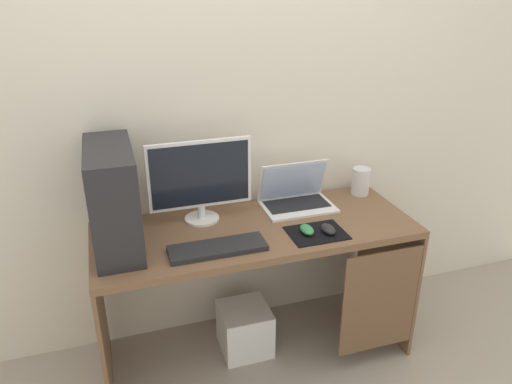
{
  "coord_description": "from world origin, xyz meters",
  "views": [
    {
      "loc": [
        -0.62,
        -1.93,
        1.81
      ],
      "look_at": [
        0.0,
        0.0,
        0.91
      ],
      "focal_mm": 34.14,
      "sensor_mm": 36.0,
      "label": 1
    }
  ],
  "objects_px": {
    "keyboard": "(218,248)",
    "subwoofer": "(245,329)",
    "laptop": "(296,197)",
    "monitor": "(200,180)",
    "mouse_right": "(328,229)",
    "mouse_left": "(307,230)",
    "speaker": "(361,181)",
    "pc_tower": "(113,198)"
  },
  "relations": [
    {
      "from": "pc_tower",
      "to": "keyboard",
      "type": "bearing_deg",
      "value": -24.86
    },
    {
      "from": "laptop",
      "to": "mouse_right",
      "type": "height_order",
      "value": "laptop"
    },
    {
      "from": "subwoofer",
      "to": "speaker",
      "type": "bearing_deg",
      "value": 13.2
    },
    {
      "from": "pc_tower",
      "to": "mouse_right",
      "type": "distance_m",
      "value": 0.96
    },
    {
      "from": "laptop",
      "to": "mouse_left",
      "type": "height_order",
      "value": "laptop"
    },
    {
      "from": "laptop",
      "to": "keyboard",
      "type": "xyz_separation_m",
      "value": [
        -0.49,
        -0.32,
        -0.03
      ]
    },
    {
      "from": "keyboard",
      "to": "mouse_left",
      "type": "distance_m",
      "value": 0.42
    },
    {
      "from": "monitor",
      "to": "laptop",
      "type": "relative_size",
      "value": 1.36
    },
    {
      "from": "keyboard",
      "to": "mouse_right",
      "type": "bearing_deg",
      "value": -0.55
    },
    {
      "from": "mouse_right",
      "to": "mouse_left",
      "type": "bearing_deg",
      "value": 165.26
    },
    {
      "from": "monitor",
      "to": "laptop",
      "type": "distance_m",
      "value": 0.52
    },
    {
      "from": "monitor",
      "to": "speaker",
      "type": "bearing_deg",
      "value": 3.17
    },
    {
      "from": "mouse_left",
      "to": "subwoofer",
      "type": "bearing_deg",
      "value": 147.37
    },
    {
      "from": "pc_tower",
      "to": "mouse_right",
      "type": "bearing_deg",
      "value": -11.7
    },
    {
      "from": "monitor",
      "to": "pc_tower",
      "type": "bearing_deg",
      "value": -163.92
    },
    {
      "from": "pc_tower",
      "to": "subwoofer",
      "type": "height_order",
      "value": "pc_tower"
    },
    {
      "from": "monitor",
      "to": "mouse_right",
      "type": "xyz_separation_m",
      "value": [
        0.52,
        -0.3,
        -0.19
      ]
    },
    {
      "from": "subwoofer",
      "to": "keyboard",
      "type": "bearing_deg",
      "value": -132.97
    },
    {
      "from": "laptop",
      "to": "monitor",
      "type": "bearing_deg",
      "value": -177.82
    },
    {
      "from": "mouse_left",
      "to": "monitor",
      "type": "bearing_deg",
      "value": 146.81
    },
    {
      "from": "laptop",
      "to": "pc_tower",
      "type": "bearing_deg",
      "value": -171.5
    },
    {
      "from": "pc_tower",
      "to": "laptop",
      "type": "height_order",
      "value": "pc_tower"
    },
    {
      "from": "speaker",
      "to": "keyboard",
      "type": "xyz_separation_m",
      "value": [
        -0.88,
        -0.35,
        -0.06
      ]
    },
    {
      "from": "laptop",
      "to": "keyboard",
      "type": "bearing_deg",
      "value": -147.06
    },
    {
      "from": "monitor",
      "to": "mouse_right",
      "type": "relative_size",
      "value": 5.1
    },
    {
      "from": "laptop",
      "to": "mouse_right",
      "type": "bearing_deg",
      "value": -85.08
    },
    {
      "from": "speaker",
      "to": "subwoofer",
      "type": "height_order",
      "value": "speaker"
    },
    {
      "from": "laptop",
      "to": "keyboard",
      "type": "relative_size",
      "value": 0.85
    },
    {
      "from": "keyboard",
      "to": "subwoofer",
      "type": "bearing_deg",
      "value": 47.03
    },
    {
      "from": "mouse_left",
      "to": "mouse_right",
      "type": "distance_m",
      "value": 0.1
    },
    {
      "from": "monitor",
      "to": "keyboard",
      "type": "bearing_deg",
      "value": -89.38
    },
    {
      "from": "laptop",
      "to": "speaker",
      "type": "bearing_deg",
      "value": 4.44
    },
    {
      "from": "mouse_left",
      "to": "mouse_right",
      "type": "bearing_deg",
      "value": -14.74
    },
    {
      "from": "laptop",
      "to": "speaker",
      "type": "relative_size",
      "value": 2.45
    },
    {
      "from": "pc_tower",
      "to": "laptop",
      "type": "bearing_deg",
      "value": 8.5
    },
    {
      "from": "keyboard",
      "to": "speaker",
      "type": "bearing_deg",
      "value": 21.67
    },
    {
      "from": "speaker",
      "to": "mouse_left",
      "type": "xyz_separation_m",
      "value": [
        -0.45,
        -0.33,
        -0.05
      ]
    },
    {
      "from": "mouse_left",
      "to": "subwoofer",
      "type": "distance_m",
      "value": 0.7
    },
    {
      "from": "mouse_left",
      "to": "subwoofer",
      "type": "height_order",
      "value": "mouse_left"
    },
    {
      "from": "laptop",
      "to": "mouse_right",
      "type": "relative_size",
      "value": 3.74
    },
    {
      "from": "pc_tower",
      "to": "mouse_left",
      "type": "distance_m",
      "value": 0.86
    },
    {
      "from": "pc_tower",
      "to": "speaker",
      "type": "bearing_deg",
      "value": 7.28
    }
  ]
}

